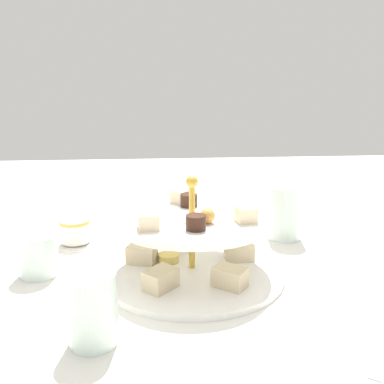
% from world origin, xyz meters
% --- Properties ---
extents(ground_plane, '(2.40, 2.40, 0.00)m').
position_xyz_m(ground_plane, '(0.00, 0.00, 0.00)').
color(ground_plane, silver).
extents(tiered_serving_stand, '(0.31, 0.31, 0.17)m').
position_xyz_m(tiered_serving_stand, '(0.00, -0.00, 0.04)').
color(tiered_serving_stand, white).
rests_on(tiered_serving_stand, ground_plane).
extents(water_glass_tall_right, '(0.07, 0.07, 0.11)m').
position_xyz_m(water_glass_tall_right, '(-0.20, -0.15, 0.06)').
color(water_glass_tall_right, silver).
rests_on(water_glass_tall_right, ground_plane).
extents(water_glass_short_left, '(0.06, 0.06, 0.07)m').
position_xyz_m(water_glass_short_left, '(0.25, -0.02, 0.03)').
color(water_glass_short_left, silver).
rests_on(water_glass_short_left, ground_plane).
extents(teacup_with_saucer, '(0.09, 0.09, 0.05)m').
position_xyz_m(teacup_with_saucer, '(0.22, -0.15, 0.02)').
color(teacup_with_saucer, white).
rests_on(teacup_with_saucer, ground_plane).
extents(butter_knife_right, '(0.17, 0.05, 0.00)m').
position_xyz_m(butter_knife_right, '(0.05, -0.30, 0.00)').
color(butter_knife_right, silver).
rests_on(butter_knife_right, ground_plane).
extents(water_glass_mid_back, '(0.06, 0.06, 0.09)m').
position_xyz_m(water_glass_mid_back, '(0.14, 0.18, 0.04)').
color(water_glass_mid_back, silver).
rests_on(water_glass_mid_back, ground_plane).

